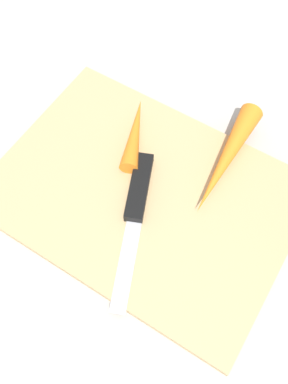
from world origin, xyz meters
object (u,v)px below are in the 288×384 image
carrot_short (135,133)px  cutting_board (144,194)px  carrot_long (226,159)px  knife (139,194)px

carrot_short → cutting_board: bearing=-163.7°
carrot_long → carrot_short: (0.12, 0.03, -0.00)m
cutting_board → knife: (0.00, 0.01, 0.01)m
carrot_long → carrot_short: 0.12m
knife → carrot_short: carrot_short is taller
cutting_board → carrot_short: carrot_short is taller
knife → carrot_long: carrot_long is taller
cutting_board → carrot_long: carrot_long is taller
cutting_board → carrot_short: size_ratio=3.35×
knife → carrot_long: bearing=122.0°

